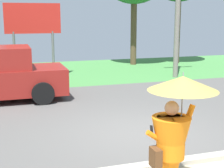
{
  "coord_description": "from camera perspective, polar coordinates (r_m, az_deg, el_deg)",
  "views": [
    {
      "loc": [
        -3.16,
        -7.7,
        2.97
      ],
      "look_at": [
        -0.41,
        1.0,
        1.1
      ],
      "focal_mm": 54.47,
      "sensor_mm": 36.0,
      "label": 1
    }
  ],
  "objects": [
    {
      "name": "ground_plane",
      "position": [
        11.51,
        -0.97,
        -3.63
      ],
      "size": [
        40.0,
        22.0,
        0.2
      ],
      "color": "#565451"
    },
    {
      "name": "monk_pedestrian",
      "position": [
        5.35,
        10.27,
        -8.72
      ],
      "size": [
        1.11,
        1.07,
        2.13
      ],
      "rotation": [
        0.0,
        0.0,
        0.06
      ],
      "color": "orange",
      "rests_on": "ground_plane"
    },
    {
      "name": "roadside_billboard",
      "position": [
        16.54,
        -13.15,
        9.81
      ],
      "size": [
        2.6,
        0.12,
        3.5
      ],
      "color": "slate",
      "rests_on": "ground_plane"
    }
  ]
}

